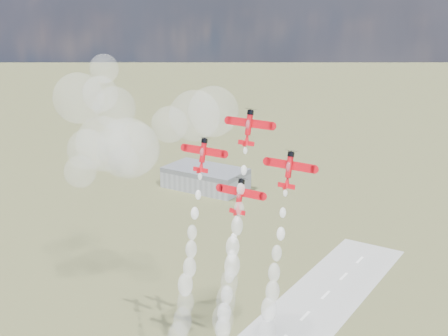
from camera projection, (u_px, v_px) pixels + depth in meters
hangar at (205, 178)px, 390.57m from camera, size 50.00×28.00×13.00m
plane_lead at (249, 126)px, 155.27m from camera, size 12.75×4.73×8.97m
plane_left at (203, 154)px, 162.40m from camera, size 12.75×4.73×8.97m
plane_right at (289, 169)px, 149.67m from camera, size 12.75×4.73×8.97m
plane_slot at (240, 195)px, 156.80m from camera, size 12.75×4.73×8.97m
smoke_trail_lead at (228, 285)px, 159.01m from camera, size 5.19×13.29×45.75m
smoke_trail_left at (184, 305)px, 165.84m from camera, size 5.27×13.86×45.37m
smoke_trail_right at (267, 334)px, 153.05m from camera, size 5.27×13.94×46.20m
drifted_smoke_cloud at (126, 130)px, 209.69m from camera, size 70.42×36.40×43.56m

